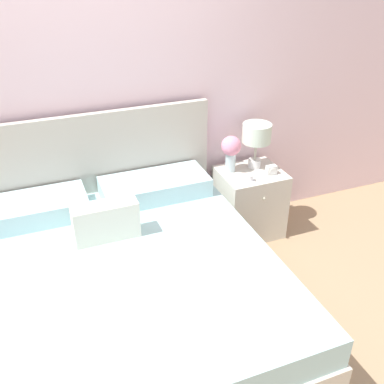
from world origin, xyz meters
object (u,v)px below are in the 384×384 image
bed (119,289)px  teacup (249,178)px  table_lamp (257,136)px  nightstand (249,202)px  alarm_clock (271,170)px  flower_vase (231,149)px

bed → teacup: 1.31m
table_lamp → teacup: 0.35m
bed → teacup: (1.16, 0.52, 0.29)m
nightstand → teacup: size_ratio=5.84×
nightstand → alarm_clock: 0.35m
nightstand → alarm_clock: alarm_clock is taller
bed → alarm_clock: (1.38, 0.56, 0.31)m
nightstand → table_lamp: 0.56m
flower_vase → teacup: 0.27m
nightstand → teacup: bearing=-125.1°
table_lamp → alarm_clock: size_ratio=4.49×
nightstand → bed: bearing=-152.5°
table_lamp → nightstand: bearing=-131.9°
bed → flower_vase: 1.40m
alarm_clock → flower_vase: bearing=148.4°
teacup → alarm_clock: alarm_clock is taller
bed → nightstand: bearing=27.5°
bed → table_lamp: (1.31, 0.72, 0.54)m
table_lamp → flower_vase: 0.23m
bed → flower_vase: bearing=33.5°
nightstand → table_lamp: bearing=48.1°
nightstand → table_lamp: table_lamp is taller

